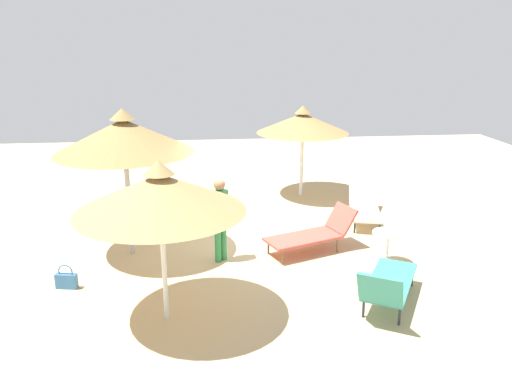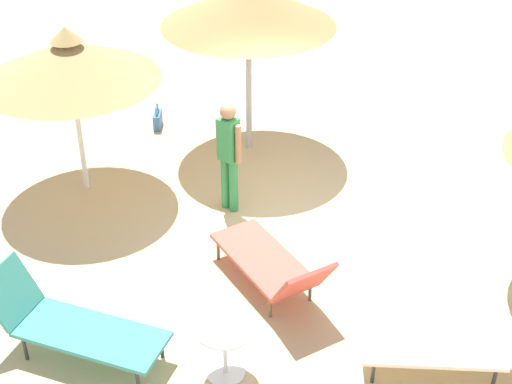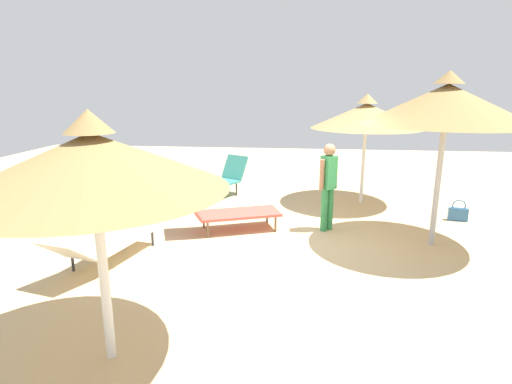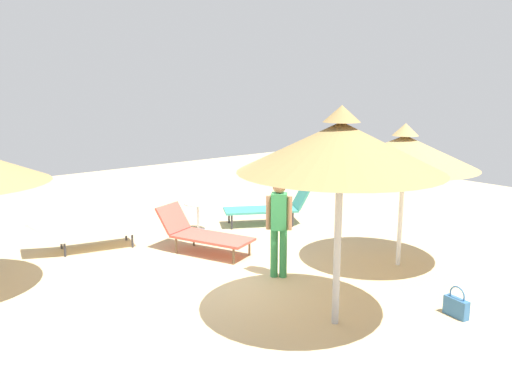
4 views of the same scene
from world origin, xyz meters
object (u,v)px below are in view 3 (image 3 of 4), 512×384
Objects in this scene: parasol_umbrella_front at (92,162)px; side_table_round at (173,196)px; parasol_umbrella_far_left at (447,104)px; lounge_chair_center at (217,181)px; lounge_chair_near_right at (102,243)px; parasol_umbrella_back at (366,116)px; person_standing_edge at (328,182)px; lounge_chair_far_right at (226,211)px; handbag at (458,213)px.

parasol_umbrella_front is 5.10m from side_table_round.
lounge_chair_center is (-4.51, 2.78, -2.04)m from parasol_umbrella_far_left.
side_table_round is (0.34, 2.58, 0.09)m from lounge_chair_near_right.
parasol_umbrella_back is 1.18× the size of lounge_chair_near_right.
lounge_chair_center is 1.22× the size of person_standing_edge.
parasol_umbrella_back is at bearing -1.03° from lounge_chair_center.
lounge_chair_near_right is at bearing -150.31° from person_standing_edge.
person_standing_edge is (-1.84, 0.59, -1.50)m from parasol_umbrella_far_left.
lounge_chair_center is at bearing 91.87° from parasol_umbrella_front.
person_standing_edge reaches higher than lounge_chair_near_right.
lounge_chair_center reaches higher than lounge_chair_near_right.
parasol_umbrella_back reaches higher than lounge_chair_far_right.
side_table_round is at bearing -176.24° from handbag.
lounge_chair_far_right is at bearing -74.02° from lounge_chair_center.
lounge_chair_near_right is 4.36m from lounge_chair_center.
lounge_chair_near_right is 1.05× the size of lounge_chair_center.
parasol_umbrella_far_left is at bearing -12.07° from side_table_round.
parasol_umbrella_far_left reaches higher than handbag.
parasol_umbrella_back is at bearing 146.85° from handbag.
lounge_chair_near_right is 3.30× the size of side_table_round.
parasol_umbrella_back is at bearing 39.44° from lounge_chair_far_right.
side_table_round is (-0.61, -1.68, 0.01)m from lounge_chair_center.
lounge_chair_near_right is at bearing -102.69° from lounge_chair_center.
lounge_chair_far_right reaches higher than lounge_chair_near_right.
parasol_umbrella_front reaches higher than person_standing_edge.
parasol_umbrella_far_left is 1.44× the size of lounge_chair_center.
lounge_chair_center is 4.54× the size of handbag.
parasol_umbrella_back is 1.24× the size of lounge_chair_center.
lounge_chair_center is at bearing 105.98° from lounge_chair_far_right.
parasol_umbrella_far_left is at bearing 15.15° from lounge_chair_near_right.
lounge_chair_near_right is 2.45m from lounge_chair_far_right.
person_standing_edge is at bearing 8.06° from lounge_chair_far_right.
handbag is (4.78, 1.19, -0.25)m from lounge_chair_far_right.
lounge_chair_far_right reaches higher than handbag.
handbag is (2.81, 0.91, -0.82)m from person_standing_edge.
parasol_umbrella_front is 5.04m from person_standing_edge.
lounge_chair_near_right is (-5.47, -1.48, -2.12)m from parasol_umbrella_far_left.
lounge_chair_near_right is at bearing 118.13° from parasol_umbrella_front.
parasol_umbrella_far_left reaches higher than lounge_chair_center.
lounge_chair_near_right is at bearing -155.19° from handbag.
parasol_umbrella_back is at bearing 108.08° from parasol_umbrella_far_left.
parasol_umbrella_far_left is 1.76× the size of person_standing_edge.
lounge_chair_near_right is (-1.17, 2.19, -1.71)m from parasol_umbrella_front.
parasol_umbrella_front is 1.49× the size of person_standing_edge.
parasol_umbrella_front is at bearing -120.04° from person_standing_edge.
parasol_umbrella_front is 3.01m from lounge_chair_near_right.
handbag is (5.48, -1.28, -0.28)m from lounge_chair_center.
parasol_umbrella_front is at bearing -118.17° from parasol_umbrella_back.
parasol_umbrella_far_left is 6.05m from lounge_chair_near_right.
parasol_umbrella_far_left is 2.88m from parasol_umbrella_back.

